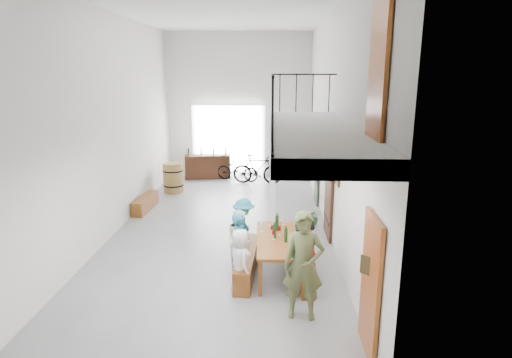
{
  "coord_description": "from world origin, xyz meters",
  "views": [
    {
      "loc": [
        1.25,
        -10.53,
        4.03
      ],
      "look_at": [
        0.9,
        -0.5,
        1.51
      ],
      "focal_mm": 30.0,
      "sensor_mm": 36.0,
      "label": 1
    }
  ],
  "objects_px": {
    "host_standing": "(303,266)",
    "bench_inner": "(247,262)",
    "tasting_table": "(277,242)",
    "serving_counter": "(208,167)",
    "side_bench": "(145,203)",
    "oak_barrel": "(173,178)",
    "bicycle_near": "(237,170)"
  },
  "relations": [
    {
      "from": "bench_inner",
      "to": "bicycle_near",
      "type": "relative_size",
      "value": 1.23
    },
    {
      "from": "tasting_table",
      "to": "bicycle_near",
      "type": "height_order",
      "value": "bicycle_near"
    },
    {
      "from": "serving_counter",
      "to": "bicycle_near",
      "type": "xyz_separation_m",
      "value": [
        1.19,
        -0.38,
        -0.02
      ]
    },
    {
      "from": "bench_inner",
      "to": "bicycle_near",
      "type": "xyz_separation_m",
      "value": [
        -0.8,
        7.71,
        0.2
      ]
    },
    {
      "from": "side_bench",
      "to": "bicycle_near",
      "type": "height_order",
      "value": "bicycle_near"
    },
    {
      "from": "side_bench",
      "to": "oak_barrel",
      "type": "distance_m",
      "value": 2.05
    },
    {
      "from": "host_standing",
      "to": "bicycle_near",
      "type": "bearing_deg",
      "value": 105.78
    },
    {
      "from": "tasting_table",
      "to": "serving_counter",
      "type": "relative_size",
      "value": 1.17
    },
    {
      "from": "tasting_table",
      "to": "serving_counter",
      "type": "height_order",
      "value": "serving_counter"
    },
    {
      "from": "bench_inner",
      "to": "serving_counter",
      "type": "xyz_separation_m",
      "value": [
        -1.99,
        8.1,
        0.22
      ]
    },
    {
      "from": "tasting_table",
      "to": "side_bench",
      "type": "distance_m",
      "value": 5.68
    },
    {
      "from": "tasting_table",
      "to": "bench_inner",
      "type": "bearing_deg",
      "value": 173.46
    },
    {
      "from": "host_standing",
      "to": "bench_inner",
      "type": "bearing_deg",
      "value": 127.47
    },
    {
      "from": "side_bench",
      "to": "serving_counter",
      "type": "bearing_deg",
      "value": 72.2
    },
    {
      "from": "bench_inner",
      "to": "tasting_table",
      "type": "bearing_deg",
      "value": -1.57
    },
    {
      "from": "oak_barrel",
      "to": "serving_counter",
      "type": "xyz_separation_m",
      "value": [
        0.89,
        2.05,
        -0.05
      ]
    },
    {
      "from": "oak_barrel",
      "to": "host_standing",
      "type": "xyz_separation_m",
      "value": [
        3.9,
        -7.63,
        0.42
      ]
    },
    {
      "from": "tasting_table",
      "to": "oak_barrel",
      "type": "xyz_separation_m",
      "value": [
        -3.48,
        6.1,
        -0.2
      ]
    },
    {
      "from": "side_bench",
      "to": "bicycle_near",
      "type": "bearing_deg",
      "value": 55.74
    },
    {
      "from": "tasting_table",
      "to": "side_bench",
      "type": "bearing_deg",
      "value": 131.72
    },
    {
      "from": "bench_inner",
      "to": "bicycle_near",
      "type": "bearing_deg",
      "value": 99.1
    },
    {
      "from": "serving_counter",
      "to": "host_standing",
      "type": "bearing_deg",
      "value": -82.34
    },
    {
      "from": "serving_counter",
      "to": "oak_barrel",
      "type": "bearing_deg",
      "value": -123.01
    },
    {
      "from": "oak_barrel",
      "to": "serving_counter",
      "type": "distance_m",
      "value": 2.24
    },
    {
      "from": "host_standing",
      "to": "bicycle_near",
      "type": "height_order",
      "value": "host_standing"
    },
    {
      "from": "oak_barrel",
      "to": "host_standing",
      "type": "height_order",
      "value": "host_standing"
    },
    {
      "from": "side_bench",
      "to": "serving_counter",
      "type": "xyz_separation_m",
      "value": [
        1.3,
        4.04,
        0.25
      ]
    },
    {
      "from": "tasting_table",
      "to": "oak_barrel",
      "type": "distance_m",
      "value": 7.02
    },
    {
      "from": "side_bench",
      "to": "oak_barrel",
      "type": "xyz_separation_m",
      "value": [
        0.41,
        1.99,
        0.3
      ]
    },
    {
      "from": "bench_inner",
      "to": "side_bench",
      "type": "xyz_separation_m",
      "value": [
        -3.29,
        4.05,
        -0.02
      ]
    },
    {
      "from": "side_bench",
      "to": "host_standing",
      "type": "relative_size",
      "value": 0.81
    },
    {
      "from": "host_standing",
      "to": "bicycle_near",
      "type": "distance_m",
      "value": 9.48
    }
  ]
}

